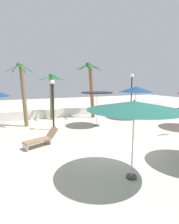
# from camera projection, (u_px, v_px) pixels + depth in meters

# --- Properties ---
(ground_plane) EXTENTS (56.00, 56.00, 0.00)m
(ground_plane) POSITION_uv_depth(u_px,v_px,m) (115.00, 149.00, 9.03)
(ground_plane) COLOR beige
(boundary_wall) EXTENTS (25.20, 0.30, 0.81)m
(boundary_wall) POSITION_uv_depth(u_px,v_px,m) (64.00, 113.00, 17.12)
(boundary_wall) COLOR silver
(boundary_wall) RESTS_ON ground_plane
(patio_umbrella_0) EXTENTS (3.08, 3.08, 2.95)m
(patio_umbrella_0) POSITION_uv_depth(u_px,v_px,m) (136.00, 89.00, 16.30)
(patio_umbrella_0) COLOR #333338
(patio_umbrella_0) RESTS_ON ground_plane
(patio_umbrella_1) EXTENTS (3.19, 3.19, 2.81)m
(patio_umbrella_1) POSITION_uv_depth(u_px,v_px,m) (134.00, 106.00, 5.89)
(patio_umbrella_1) COLOR #333338
(patio_umbrella_1) RESTS_ON ground_plane
(patio_umbrella_4) EXTENTS (2.36, 2.36, 2.69)m
(patio_umbrella_4) POSITION_uv_depth(u_px,v_px,m) (97.00, 94.00, 13.22)
(patio_umbrella_4) COLOR #333338
(patio_umbrella_4) RESTS_ON ground_plane
(palm_tree_0) EXTENTS (2.35, 2.35, 4.10)m
(palm_tree_0) POSITION_uv_depth(u_px,v_px,m) (52.00, 90.00, 15.65)
(palm_tree_0) COLOR brown
(palm_tree_0) RESTS_ON ground_plane
(palm_tree_1) EXTENTS (2.06, 1.96, 4.76)m
(palm_tree_1) POSITION_uv_depth(u_px,v_px,m) (23.00, 87.00, 13.04)
(palm_tree_1) COLOR brown
(palm_tree_1) RESTS_ON ground_plane
(palm_tree_2) EXTENTS (2.57, 2.53, 5.11)m
(palm_tree_2) POSITION_uv_depth(u_px,v_px,m) (91.00, 83.00, 16.33)
(palm_tree_2) COLOR brown
(palm_tree_2) RESTS_ON ground_plane
(lamp_post_0) EXTENTS (0.41, 0.41, 4.15)m
(lamp_post_0) POSITION_uv_depth(u_px,v_px,m) (132.00, 87.00, 18.97)
(lamp_post_0) COLOR black
(lamp_post_0) RESTS_ON ground_plane
(lamp_post_2) EXTENTS (0.32, 0.32, 3.49)m
(lamp_post_2) POSITION_uv_depth(u_px,v_px,m) (53.00, 102.00, 12.21)
(lamp_post_2) COLOR black
(lamp_post_2) RESTS_ON ground_plane
(lounge_chair_0) EXTENTS (1.96, 1.20, 0.84)m
(lounge_chair_0) POSITION_uv_depth(u_px,v_px,m) (41.00, 139.00, 9.41)
(lounge_chair_0) COLOR #B7B7BC
(lounge_chair_0) RESTS_ON ground_plane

